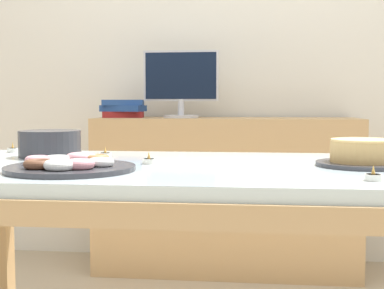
{
  "coord_description": "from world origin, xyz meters",
  "views": [
    {
      "loc": [
        0.15,
        -1.57,
        0.95
      ],
      "look_at": [
        -0.03,
        0.0,
        0.83
      ],
      "focal_mm": 50.0,
      "sensor_mm": 36.0,
      "label": 1
    }
  ],
  "objects_px": {
    "tealight_near_cakes": "(373,177)",
    "tealight_right_edge": "(105,154)",
    "pastry_platter": "(70,165)",
    "book_stack": "(123,108)",
    "cake_chocolate_round": "(363,154)",
    "tealight_centre": "(149,161)",
    "plate_stack": "(50,144)",
    "computer_monitor": "(181,84)",
    "tealight_near_front": "(13,150)"
  },
  "relations": [
    {
      "from": "tealight_near_cakes",
      "to": "tealight_right_edge",
      "type": "bearing_deg",
      "value": 149.29
    },
    {
      "from": "tealight_near_front",
      "to": "computer_monitor",
      "type": "bearing_deg",
      "value": 66.09
    },
    {
      "from": "tealight_near_front",
      "to": "tealight_centre",
      "type": "bearing_deg",
      "value": -29.23
    },
    {
      "from": "pastry_platter",
      "to": "plate_stack",
      "type": "xyz_separation_m",
      "value": [
        -0.2,
        0.36,
        0.03
      ]
    },
    {
      "from": "book_stack",
      "to": "tealight_centre",
      "type": "distance_m",
      "value": 1.49
    },
    {
      "from": "computer_monitor",
      "to": "cake_chocolate_round",
      "type": "xyz_separation_m",
      "value": [
        0.72,
        -1.41,
        -0.26
      ]
    },
    {
      "from": "cake_chocolate_round",
      "to": "tealight_near_cakes",
      "type": "distance_m",
      "value": 0.31
    },
    {
      "from": "tealight_near_front",
      "to": "tealight_near_cakes",
      "type": "distance_m",
      "value": 1.32
    },
    {
      "from": "plate_stack",
      "to": "tealight_near_cakes",
      "type": "relative_size",
      "value": 5.25
    },
    {
      "from": "cake_chocolate_round",
      "to": "plate_stack",
      "type": "relative_size",
      "value": 1.28
    },
    {
      "from": "computer_monitor",
      "to": "tealight_centre",
      "type": "bearing_deg",
      "value": -86.18
    },
    {
      "from": "book_stack",
      "to": "cake_chocolate_round",
      "type": "relative_size",
      "value": 0.92
    },
    {
      "from": "plate_stack",
      "to": "tealight_right_edge",
      "type": "distance_m",
      "value": 0.2
    },
    {
      "from": "computer_monitor",
      "to": "tealight_right_edge",
      "type": "xyz_separation_m",
      "value": [
        -0.09,
        -1.25,
        -0.28
      ]
    },
    {
      "from": "tealight_right_edge",
      "to": "tealight_near_cakes",
      "type": "bearing_deg",
      "value": -30.71
    },
    {
      "from": "tealight_near_front",
      "to": "tealight_centre",
      "type": "distance_m",
      "value": 0.67
    },
    {
      "from": "pastry_platter",
      "to": "tealight_right_edge",
      "type": "xyz_separation_m",
      "value": [
        -0.0,
        0.36,
        -0.0
      ]
    },
    {
      "from": "book_stack",
      "to": "pastry_platter",
      "type": "bearing_deg",
      "value": -81.29
    },
    {
      "from": "book_stack",
      "to": "pastry_platter",
      "type": "distance_m",
      "value": 1.64
    },
    {
      "from": "plate_stack",
      "to": "tealight_right_edge",
      "type": "bearing_deg",
      "value": -0.71
    },
    {
      "from": "tealight_near_cakes",
      "to": "tealight_near_front",
      "type": "bearing_deg",
      "value": 152.48
    },
    {
      "from": "book_stack",
      "to": "tealight_centre",
      "type": "xyz_separation_m",
      "value": [
        0.43,
        -1.42,
        -0.14
      ]
    },
    {
      "from": "tealight_near_front",
      "to": "tealight_right_edge",
      "type": "bearing_deg",
      "value": -20.72
    },
    {
      "from": "pastry_platter",
      "to": "tealight_near_front",
      "type": "distance_m",
      "value": 0.65
    },
    {
      "from": "tealight_centre",
      "to": "tealight_near_cakes",
      "type": "relative_size",
      "value": 1.0
    },
    {
      "from": "tealight_near_cakes",
      "to": "tealight_right_edge",
      "type": "height_order",
      "value": "same"
    },
    {
      "from": "pastry_platter",
      "to": "tealight_near_front",
      "type": "height_order",
      "value": "pastry_platter"
    },
    {
      "from": "cake_chocolate_round",
      "to": "tealight_near_front",
      "type": "xyz_separation_m",
      "value": [
        -1.21,
        0.31,
        -0.02
      ]
    },
    {
      "from": "computer_monitor",
      "to": "pastry_platter",
      "type": "distance_m",
      "value": 1.64
    },
    {
      "from": "book_stack",
      "to": "plate_stack",
      "type": "height_order",
      "value": "book_stack"
    },
    {
      "from": "cake_chocolate_round",
      "to": "pastry_platter",
      "type": "relative_size",
      "value": 0.76
    },
    {
      "from": "tealight_near_front",
      "to": "pastry_platter",
      "type": "bearing_deg",
      "value": -51.95
    },
    {
      "from": "tealight_centre",
      "to": "cake_chocolate_round",
      "type": "bearing_deg",
      "value": 1.51
    },
    {
      "from": "cake_chocolate_round",
      "to": "tealight_near_cakes",
      "type": "bearing_deg",
      "value": -96.79
    },
    {
      "from": "book_stack",
      "to": "plate_stack",
      "type": "relative_size",
      "value": 1.18
    },
    {
      "from": "book_stack",
      "to": "tealight_near_front",
      "type": "distance_m",
      "value": 1.12
    },
    {
      "from": "pastry_platter",
      "to": "tealight_near_cakes",
      "type": "relative_size",
      "value": 8.81
    },
    {
      "from": "tealight_centre",
      "to": "tealight_right_edge",
      "type": "relative_size",
      "value": 1.0
    },
    {
      "from": "tealight_centre",
      "to": "tealight_right_edge",
      "type": "xyz_separation_m",
      "value": [
        -0.18,
        0.18,
        0.0
      ]
    },
    {
      "from": "computer_monitor",
      "to": "tealight_near_front",
      "type": "bearing_deg",
      "value": -113.91
    },
    {
      "from": "plate_stack",
      "to": "tealight_near_cakes",
      "type": "xyz_separation_m",
      "value": [
        0.97,
        -0.46,
        -0.03
      ]
    },
    {
      "from": "computer_monitor",
      "to": "plate_stack",
      "type": "distance_m",
      "value": 1.3
    },
    {
      "from": "book_stack",
      "to": "cake_chocolate_round",
      "type": "distance_m",
      "value": 1.76
    },
    {
      "from": "tealight_near_front",
      "to": "tealight_right_edge",
      "type": "relative_size",
      "value": 1.0
    },
    {
      "from": "cake_chocolate_round",
      "to": "plate_stack",
      "type": "xyz_separation_m",
      "value": [
        -1.01,
        0.16,
        0.01
      ]
    },
    {
      "from": "cake_chocolate_round",
      "to": "tealight_right_edge",
      "type": "distance_m",
      "value": 0.83
    },
    {
      "from": "computer_monitor",
      "to": "plate_stack",
      "type": "relative_size",
      "value": 2.02
    },
    {
      "from": "tealight_near_front",
      "to": "tealight_right_edge",
      "type": "height_order",
      "value": "same"
    },
    {
      "from": "computer_monitor",
      "to": "tealight_near_front",
      "type": "relative_size",
      "value": 10.6
    },
    {
      "from": "book_stack",
      "to": "tealight_near_cakes",
      "type": "distance_m",
      "value": 2.0
    }
  ]
}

